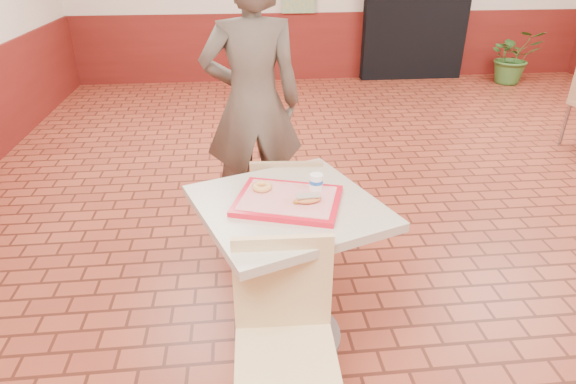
{
  "coord_description": "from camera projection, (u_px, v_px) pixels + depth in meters",
  "views": [
    {
      "loc": [
        -1.55,
        -2.62,
        1.95
      ],
      "look_at": [
        -1.34,
        -0.63,
        0.91
      ],
      "focal_mm": 30.0,
      "sensor_mm": 36.0,
      "label": 1
    }
  ],
  "objects": [
    {
      "name": "ring_donut",
      "position": [
        262.0,
        187.0,
        2.33
      ],
      "size": [
        0.12,
        0.12,
        0.03
      ],
      "primitive_type": "torus",
      "rotation": [
        0.0,
        0.0,
        0.25
      ],
      "color": "#E6A753",
      "rests_on": "serving_tray"
    },
    {
      "name": "potted_plant",
      "position": [
        513.0,
        56.0,
        7.29
      ],
      "size": [
        0.8,
        0.71,
        0.81
      ],
      "primitive_type": "imported",
      "rotation": [
        0.0,
        0.0,
        -0.11
      ],
      "color": "#386628",
      "rests_on": "ground"
    },
    {
      "name": "room_shell",
      "position": [
        517.0,
        33.0,
        2.66
      ],
      "size": [
        8.01,
        10.01,
        3.01
      ],
      "color": "maroon",
      "rests_on": "ground"
    },
    {
      "name": "chair_main_back",
      "position": [
        286.0,
        213.0,
        2.92
      ],
      "size": [
        0.43,
        0.43,
        0.87
      ],
      "rotation": [
        0.0,
        0.0,
        3.06
      ],
      "color": "tan",
      "rests_on": "ground"
    },
    {
      "name": "paper_cup",
      "position": [
        316.0,
        182.0,
        2.32
      ],
      "size": [
        0.07,
        0.07,
        0.08
      ],
      "rotation": [
        0.0,
        0.0,
        0.29
      ],
      "color": "white",
      "rests_on": "serving_tray"
    },
    {
      "name": "corridor_doorway",
      "position": [
        417.0,
        5.0,
        7.26
      ],
      "size": [
        1.6,
        0.22,
        2.2
      ],
      "primitive_type": "cube",
      "color": "black",
      "rests_on": "ground"
    },
    {
      "name": "customer",
      "position": [
        253.0,
        104.0,
        3.31
      ],
      "size": [
        0.73,
        0.51,
        1.91
      ],
      "primitive_type": "imported",
      "rotation": [
        0.0,
        0.0,
        3.22
      ],
      "color": "brown",
      "rests_on": "ground"
    },
    {
      "name": "main_table",
      "position": [
        288.0,
        252.0,
        2.4
      ],
      "size": [
        0.8,
        0.8,
        0.85
      ],
      "rotation": [
        0.0,
        0.0,
        0.35
      ],
      "color": "#B8AE94",
      "rests_on": "ground"
    },
    {
      "name": "long_john_donut",
      "position": [
        307.0,
        199.0,
        2.21
      ],
      "size": [
        0.14,
        0.07,
        0.04
      ],
      "rotation": [
        0.0,
        0.0,
        0.08
      ],
      "color": "#D57C3E",
      "rests_on": "serving_tray"
    },
    {
      "name": "wainscot_band",
      "position": [
        483.0,
        193.0,
        3.12
      ],
      "size": [
        8.0,
        10.0,
        1.0
      ],
      "color": "#5E1612",
      "rests_on": "ground"
    },
    {
      "name": "serving_tray",
      "position": [
        288.0,
        201.0,
        2.27
      ],
      "size": [
        0.48,
        0.37,
        0.03
      ],
      "rotation": [
        0.0,
        0.0,
        -0.31
      ],
      "color": "red",
      "rests_on": "main_table"
    },
    {
      "name": "chair_main_front",
      "position": [
        285.0,
        333.0,
        2.0
      ],
      "size": [
        0.43,
        0.43,
        0.9
      ],
      "rotation": [
        0.0,
        0.0,
        -0.03
      ],
      "color": "#E5C489",
      "rests_on": "ground"
    }
  ]
}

